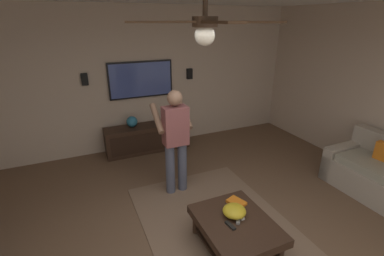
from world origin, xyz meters
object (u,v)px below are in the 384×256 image
(vase_round, at_px, (132,122))
(remote_white, at_px, (240,215))
(remote_black, at_px, (230,225))
(wall_speaker_right, at_px, (85,79))
(tv, at_px, (141,80))
(coffee_table, at_px, (236,228))
(media_console, at_px, (148,138))
(bowl, at_px, (234,211))
(remote_grey, at_px, (238,220))
(wall_speaker_left, at_px, (190,74))
(book, at_px, (236,202))
(ceiling_fan, at_px, (206,26))
(person_standing, at_px, (175,137))

(vase_round, bearing_deg, remote_white, -169.07)
(remote_black, bearing_deg, wall_speaker_right, 9.92)
(tv, bearing_deg, vase_round, -54.92)
(coffee_table, relative_size, media_console, 0.59)
(remote_white, bearing_deg, bowl, -128.51)
(media_console, bearing_deg, remote_grey, 4.43)
(remote_grey, height_order, wall_speaker_left, wall_speaker_left)
(bowl, relative_size, vase_round, 1.25)
(coffee_table, height_order, book, book)
(coffee_table, relative_size, vase_round, 4.55)
(remote_black, relative_size, wall_speaker_right, 0.68)
(remote_black, bearing_deg, media_console, -7.19)
(book, distance_m, vase_round, 2.89)
(tv, distance_m, bowl, 3.33)
(remote_black, relative_size, ceiling_fan, 0.12)
(tv, height_order, remote_black, tv)
(coffee_table, relative_size, remote_grey, 6.67)
(ceiling_fan, bearing_deg, remote_grey, -79.02)
(media_console, distance_m, wall_speaker_left, 1.62)
(remote_white, distance_m, vase_round, 3.08)
(person_standing, xyz_separation_m, bowl, (-1.32, -0.23, -0.47))
(media_console, distance_m, tv, 1.19)
(tv, distance_m, wall_speaker_right, 1.05)
(person_standing, xyz_separation_m, book, (-1.14, -0.38, -0.51))
(media_console, xyz_separation_m, ceiling_fan, (-3.13, 0.27, 2.23))
(coffee_table, bearing_deg, wall_speaker_left, -14.53)
(bowl, distance_m, ceiling_fan, 2.12)
(tv, xyz_separation_m, person_standing, (-1.86, -0.01, -0.51))
(coffee_table, xyz_separation_m, wall_speaker_left, (3.29, -0.85, 1.18))
(wall_speaker_left, bearing_deg, person_standing, 150.70)
(book, bearing_deg, vase_round, 173.91)
(wall_speaker_left, bearing_deg, remote_black, 163.96)
(remote_white, relative_size, remote_grey, 1.00)
(book, height_order, wall_speaker_right, wall_speaker_right)
(media_console, distance_m, remote_black, 3.09)
(person_standing, xyz_separation_m, wall_speaker_left, (1.87, -1.05, 0.54))
(bowl, xyz_separation_m, wall_speaker_left, (3.19, -0.82, 1.01))
(bowl, xyz_separation_m, book, (0.18, -0.15, -0.04))
(media_console, bearing_deg, ceiling_fan, -4.94)
(bowl, distance_m, remote_white, 0.08)
(media_console, bearing_deg, remote_white, 5.63)
(media_console, distance_m, wall_speaker_right, 1.65)
(tv, xyz_separation_m, wall_speaker_right, (0.01, 1.05, 0.09))
(wall_speaker_right, bearing_deg, remote_white, -157.49)
(remote_grey, bearing_deg, vase_round, -136.44)
(media_console, height_order, book, media_console)
(coffee_table, bearing_deg, bowl, -18.47)
(media_console, height_order, remote_grey, media_console)
(wall_speaker_left, bearing_deg, wall_speaker_right, 90.00)
(coffee_table, relative_size, wall_speaker_right, 4.55)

